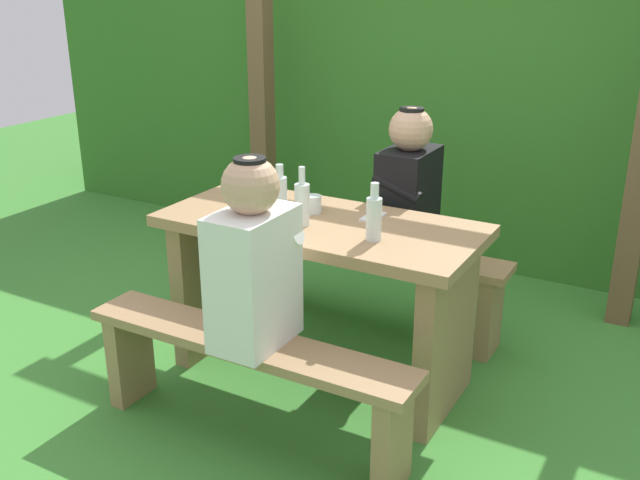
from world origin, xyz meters
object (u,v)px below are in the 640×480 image
(bottle_right, at_px, (280,195))
(person_black_coat, at_px, (408,187))
(bench_near, at_px, (247,368))
(bench_far, at_px, (374,268))
(bottle_center, at_px, (374,217))
(cell_phone, at_px, (373,217))
(bottle_left, at_px, (302,203))
(person_white_shirt, at_px, (254,260))
(drinking_glass, at_px, (313,204))
(picnic_table, at_px, (320,272))

(bottle_right, bearing_deg, person_black_coat, 60.65)
(bench_near, height_order, bench_far, same)
(bottle_center, xyz_separation_m, cell_phone, (-0.12, 0.25, -0.09))
(person_black_coat, xyz_separation_m, bottle_left, (-0.20, -0.67, 0.07))
(person_white_shirt, relative_size, bottle_right, 3.08)
(bottle_right, bearing_deg, cell_phone, 26.25)
(person_white_shirt, height_order, person_black_coat, same)
(person_white_shirt, bearing_deg, person_black_coat, 83.85)
(bench_far, xyz_separation_m, drinking_glass, (-0.08, -0.50, 0.48))
(person_black_coat, height_order, drinking_glass, person_black_coat)
(drinking_glass, bearing_deg, person_black_coat, 63.85)
(picnic_table, bearing_deg, person_black_coat, 73.66)
(person_white_shirt, bearing_deg, drinking_glass, 100.64)
(bench_far, bearing_deg, person_black_coat, -1.13)
(person_black_coat, relative_size, bottle_left, 2.82)
(person_white_shirt, bearing_deg, bottle_center, 60.67)
(drinking_glass, distance_m, bottle_right, 0.16)
(picnic_table, bearing_deg, bench_near, -90.00)
(bench_near, xyz_separation_m, bottle_right, (-0.18, 0.54, 0.53))
(person_black_coat, bearing_deg, bottle_left, -106.83)
(bench_far, relative_size, bottle_left, 5.50)
(bench_near, xyz_separation_m, drinking_glass, (-0.08, 0.65, 0.48))
(bench_far, relative_size, cell_phone, 10.00)
(bottle_center, bearing_deg, cell_phone, 115.56)
(drinking_glass, xyz_separation_m, cell_phone, (0.26, 0.07, -0.03))
(bench_near, relative_size, drinking_glass, 17.71)
(drinking_glass, bearing_deg, bottle_left, -75.42)
(bottle_right, bearing_deg, bottle_center, -7.97)
(bench_near, relative_size, person_black_coat, 1.95)
(picnic_table, height_order, person_white_shirt, person_white_shirt)
(bench_near, xyz_separation_m, person_black_coat, (0.17, 1.15, 0.46))
(picnic_table, relative_size, bottle_center, 5.90)
(cell_phone, bearing_deg, bench_far, 113.19)
(person_white_shirt, distance_m, cell_phone, 0.73)
(bench_far, xyz_separation_m, person_white_shirt, (0.04, -1.15, 0.46))
(picnic_table, relative_size, person_black_coat, 1.95)
(person_black_coat, bearing_deg, picnic_table, -106.34)
(bench_near, relative_size, bottle_center, 5.90)
(drinking_glass, height_order, bottle_left, bottle_left)
(drinking_glass, xyz_separation_m, bottle_center, (0.38, -0.18, 0.06))
(bench_near, bearing_deg, bottle_left, 93.98)
(bench_far, distance_m, person_black_coat, 0.49)
(bench_near, xyz_separation_m, bottle_left, (-0.03, 0.48, 0.53))
(bench_near, distance_m, person_white_shirt, 0.46)
(bench_far, distance_m, bottle_center, 0.92)
(bottle_left, height_order, cell_phone, bottle_left)
(person_white_shirt, relative_size, drinking_glass, 9.10)
(person_black_coat, bearing_deg, bottle_center, -78.54)
(bench_far, distance_m, bottle_right, 0.83)
(bench_near, height_order, bottle_center, bottle_center)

